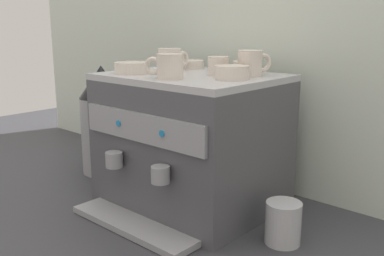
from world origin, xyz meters
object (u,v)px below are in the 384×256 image
Objects in this scene: ceramic_cup_3 at (251,63)px; ceramic_bowl_1 at (191,65)px; espresso_machine at (191,141)px; milk_pitcher at (283,223)px; coffee_grinder at (103,120)px; ceramic_cup_0 at (218,66)px; ceramic_bowl_0 at (246,67)px; ceramic_cup_1 at (169,66)px; ceramic_bowl_2 at (232,73)px; ceramic_bowl_3 at (132,68)px; ceramic_cup_2 at (172,60)px.

ceramic_bowl_1 is at bearing 169.27° from ceramic_cup_3.
milk_pitcher is at bearing -5.72° from espresso_machine.
coffee_grinder reaches higher than milk_pitcher.
milk_pitcher is (0.90, -0.04, -0.17)m from coffee_grinder.
espresso_machine is 0.28m from ceramic_cup_0.
ceramic_bowl_0 reaches higher than espresso_machine.
ceramic_cup_0 is 0.82× the size of ceramic_cup_1.
ceramic_bowl_2 reaches higher than espresso_machine.
ceramic_cup_1 is at bearing -106.31° from ceramic_bowl_0.
ceramic_cup_3 is 0.11m from ceramic_bowl_2.
ceramic_bowl_0 is at bearing 111.70° from ceramic_bowl_2.
ceramic_bowl_3 is (-0.16, -0.12, 0.25)m from espresso_machine.
ceramic_cup_1 is 0.30m from ceramic_bowl_0.
ceramic_bowl_3 is (-0.20, 0.02, -0.02)m from ceramic_cup_1.
espresso_machine is 4.70× the size of ceramic_cup_3.
ceramic_cup_1 reaches higher than ceramic_bowl_1.
ceramic_bowl_3 is at bearing -149.31° from ceramic_cup_0.
ceramic_bowl_1 reaches higher than milk_pitcher.
ceramic_cup_2 reaches higher than ceramic_bowl_3.
ceramic_cup_3 is at bearing -10.73° from ceramic_bowl_1.
ceramic_cup_1 reaches higher than ceramic_cup_0.
ceramic_bowl_1 is (-0.17, 0.28, -0.02)m from ceramic_cup_1.
coffee_grinder is 3.65× the size of milk_pitcher.
coffee_grinder is (-0.69, 0.03, -0.25)m from ceramic_bowl_2.
ceramic_cup_0 reaches higher than ceramic_bowl_0.
ceramic_cup_1 reaches higher than ceramic_bowl_0.
milk_pitcher is at bearing -34.48° from ceramic_bowl_0.
ceramic_bowl_2 is at bearing -87.29° from ceramic_cup_3.
ceramic_cup_0 reaches higher than ceramic_bowl_2.
ceramic_bowl_3 is at bearing -136.27° from ceramic_bowl_0.
ceramic_bowl_2 is at bearing 175.62° from milk_pitcher.
ceramic_cup_1 is 0.20m from ceramic_bowl_3.
ceramic_cup_3 is 1.16× the size of ceramic_bowl_2.
ceramic_cup_3 is (0.09, 0.05, 0.01)m from ceramic_cup_0.
ceramic_cup_2 reaches higher than coffee_grinder.
ceramic_cup_0 is 0.25m from ceramic_bowl_1.
coffee_grinder is at bearing 177.17° from milk_pitcher.
ceramic_cup_0 reaches higher than milk_pitcher.
ceramic_cup_0 is 0.65m from coffee_grinder.
espresso_machine is 5.59× the size of ceramic_bowl_1.
espresso_machine is at bearing -47.35° from ceramic_bowl_1.
milk_pitcher is (0.40, -0.04, -0.17)m from espresso_machine.
ceramic_cup_3 is at bearing 56.17° from ceramic_cup_1.
ceramic_cup_1 is at bearing -143.53° from ceramic_bowl_2.
ceramic_cup_3 reaches higher than ceramic_bowl_3.
milk_pitcher is at bearing -13.19° from ceramic_cup_0.
ceramic_cup_1 is 0.27m from ceramic_cup_3.
ceramic_cup_2 reaches higher than ceramic_bowl_2.
ceramic_cup_2 is 1.31× the size of ceramic_bowl_0.
ceramic_bowl_2 is (0.07, -0.18, 0.00)m from ceramic_bowl_0.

